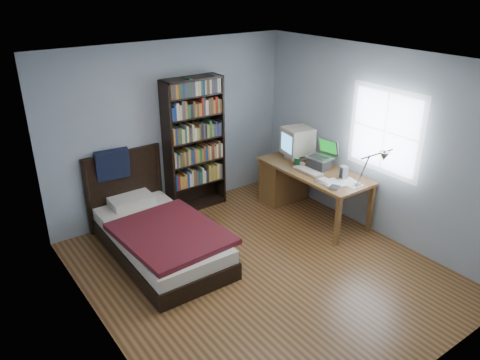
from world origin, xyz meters
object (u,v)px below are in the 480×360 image
at_px(crt_monitor, 297,141).
at_px(speaker, 344,172).
at_px(bookshelf, 194,145).
at_px(laptop, 320,161).
at_px(keyboard, 308,171).
at_px(desk_lamp, 380,159).
at_px(bed, 156,234).
at_px(soda_can, 297,162).
at_px(desk, 291,178).

relative_size(crt_monitor, speaker, 2.78).
height_order(crt_monitor, bookshelf, bookshelf).
distance_m(crt_monitor, laptop, 0.52).
xyz_separation_m(keyboard, speaker, (0.24, -0.45, 0.07)).
xyz_separation_m(desk_lamp, bed, (-2.27, 1.57, -1.01)).
xyz_separation_m(crt_monitor, soda_can, (-0.21, -0.25, -0.21)).
bearing_deg(soda_can, bed, 174.53).
bearing_deg(desk, bed, -178.98).
distance_m(crt_monitor, bed, 2.52).
height_order(desk, laptop, laptop).
height_order(soda_can, bed, bed).
height_order(desk, speaker, speaker).
bearing_deg(bed, soda_can, -5.47).
bearing_deg(soda_can, bookshelf, 137.58).
xyz_separation_m(desk_lamp, soda_can, (-0.07, 1.36, -0.46)).
relative_size(crt_monitor, keyboard, 1.11).
bearing_deg(desk_lamp, bookshelf, 116.45).
bearing_deg(keyboard, laptop, 1.59).
bearing_deg(desk_lamp, keyboard, 94.50).
height_order(desk_lamp, soda_can, desk_lamp).
relative_size(laptop, soda_can, 3.24).
distance_m(crt_monitor, bookshelf, 1.53).
xyz_separation_m(desk, crt_monitor, (0.09, 0.00, 0.58)).
relative_size(desk, bookshelf, 0.87).
xyz_separation_m(speaker, bookshelf, (-1.34, 1.72, 0.18)).
relative_size(crt_monitor, laptop, 1.18).
bearing_deg(soda_can, crt_monitor, 50.90).
bearing_deg(soda_can, keyboard, -94.10).
height_order(crt_monitor, soda_can, crt_monitor).
bearing_deg(desk_lamp, speaker, 77.45).
relative_size(laptop, bookshelf, 0.21).
xyz_separation_m(laptop, soda_can, (-0.22, 0.24, -0.05)).
bearing_deg(desk_lamp, soda_can, 92.93).
bearing_deg(desk, crt_monitor, 1.43).
bearing_deg(desk, keyboard, -105.25).
xyz_separation_m(desk, desk_lamp, (-0.05, -1.62, 0.84)).
distance_m(laptop, speaker, 0.46).
bearing_deg(desk, desk_lamp, -91.74).
bearing_deg(speaker, bed, 170.90).
bearing_deg(desk_lamp, desk, 88.26).
relative_size(speaker, bookshelf, 0.09).
bearing_deg(desk, laptop, -78.13).
distance_m(keyboard, speaker, 0.51).
xyz_separation_m(keyboard, bookshelf, (-1.10, 1.27, 0.25)).
distance_m(crt_monitor, desk_lamp, 1.64).
bearing_deg(bed, bookshelf, 36.87).
height_order(keyboard, bookshelf, bookshelf).
height_order(desk_lamp, speaker, desk_lamp).
xyz_separation_m(crt_monitor, speaker, (0.01, -0.95, -0.19)).
bearing_deg(keyboard, speaker, -63.05).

